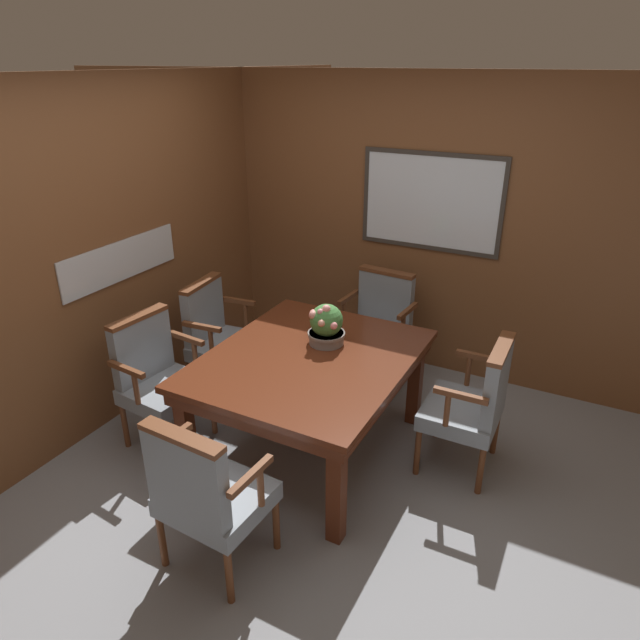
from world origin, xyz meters
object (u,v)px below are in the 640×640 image
(chair_right_far, at_px, (474,401))
(potted_plant, at_px, (326,326))
(dining_table, at_px, (309,369))
(chair_left_far, at_px, (218,333))
(chair_head_far, at_px, (378,323))
(chair_head_near, at_px, (206,491))
(chair_left_near, at_px, (157,375))

(chair_right_far, bearing_deg, potted_plant, -84.73)
(dining_table, xyz_separation_m, chair_left_far, (-1.04, 0.37, -0.13))
(dining_table, bearing_deg, chair_left_far, 160.56)
(chair_right_far, distance_m, chair_left_far, 2.06)
(dining_table, relative_size, chair_head_far, 1.63)
(chair_head_near, bearing_deg, chair_right_far, -121.35)
(chair_head_near, distance_m, chair_left_near, 1.29)
(chair_left_far, relative_size, chair_left_near, 1.00)
(dining_table, height_order, chair_head_near, chair_head_near)
(chair_head_near, distance_m, potted_plant, 1.41)
(chair_head_far, relative_size, potted_plant, 3.13)
(dining_table, xyz_separation_m, chair_head_far, (0.02, 1.15, -0.13))
(chair_right_far, xyz_separation_m, potted_plant, (-1.02, -0.11, 0.36))
(chair_right_far, distance_m, potted_plant, 1.08)
(dining_table, xyz_separation_m, potted_plant, (0.01, 0.22, 0.23))
(chair_left_far, bearing_deg, chair_head_far, -59.13)
(chair_head_near, height_order, chair_left_far, same)
(chair_head_near, bearing_deg, dining_table, -85.87)
(chair_left_far, bearing_deg, potted_plant, -103.62)
(chair_head_near, relative_size, chair_left_far, 1.00)
(chair_right_far, relative_size, chair_left_far, 1.00)
(chair_right_far, xyz_separation_m, chair_left_far, (-2.06, 0.04, 0.00))
(chair_left_near, distance_m, potted_plant, 1.23)
(chair_right_far, xyz_separation_m, chair_head_near, (-1.01, -1.47, 0.00))
(chair_head_near, xyz_separation_m, potted_plant, (-0.01, 1.36, 0.36))
(chair_left_near, bearing_deg, chair_head_far, -29.13)
(chair_head_far, relative_size, chair_head_near, 1.00)
(chair_head_near, bearing_deg, chair_head_far, -87.03)
(potted_plant, bearing_deg, dining_table, -93.06)
(chair_right_far, bearing_deg, dining_table, -73.20)
(chair_left_far, distance_m, potted_plant, 1.12)
(chair_head_far, xyz_separation_m, chair_left_near, (-1.04, -1.51, 0.00))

